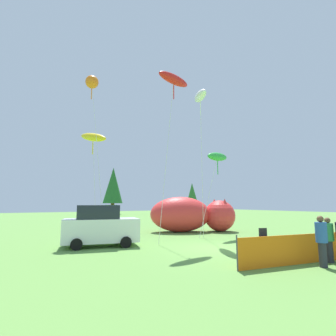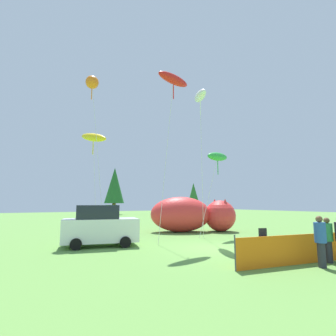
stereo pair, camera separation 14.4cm
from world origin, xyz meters
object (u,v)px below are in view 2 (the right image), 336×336
object	(u,v)px
parked_car	(100,226)
kite_yellow_hero	(93,138)
inflatable_cat	(191,216)
kite_red_lizard	(173,80)
folding_chair	(264,235)
spectator_in_yellow_shirt	(320,239)
kite_white_ghost	(200,96)
kite_green_fish	(218,157)
kite_orange_flower	(92,83)
spectator_in_red_shirt	(328,238)

from	to	relation	value
parked_car	kite_yellow_hero	bearing A→B (deg)	94.78
inflatable_cat	kite_red_lizard	size ratio (longest dim) A/B	0.67
parked_car	folding_chair	bearing A→B (deg)	-15.78
spectator_in_yellow_shirt	kite_white_ghost	size ratio (longest dim) A/B	0.18
inflatable_cat	kite_yellow_hero	distance (m)	9.74
kite_yellow_hero	kite_green_fish	distance (m)	9.32
kite_red_lizard	kite_orange_flower	distance (m)	6.33
folding_chair	kite_orange_flower	bearing A→B (deg)	-116.42
folding_chair	kite_orange_flower	xyz separation A→B (m)	(-7.47, 8.40, 10.37)
inflatable_cat	kite_red_lizard	xyz separation A→B (m)	(-4.22, -4.07, 8.72)
parked_car	kite_white_ghost	distance (m)	10.62
spectator_in_yellow_shirt	kite_orange_flower	xyz separation A→B (m)	(-5.18, 12.74, 9.91)
kite_yellow_hero	folding_chair	bearing A→B (deg)	-53.59
parked_car	kite_orange_flower	bearing A→B (deg)	99.67
spectator_in_yellow_shirt	kite_red_lizard	xyz separation A→B (m)	(-1.36, 7.78, 9.01)
kite_red_lizard	kite_orange_flower	size ratio (longest dim) A/B	0.91
spectator_in_yellow_shirt	spectator_in_red_shirt	bearing A→B (deg)	15.62
folding_chair	kite_yellow_hero	bearing A→B (deg)	-121.65
kite_red_lizard	kite_orange_flower	bearing A→B (deg)	127.58
inflatable_cat	spectator_in_yellow_shirt	world-z (taller)	inflatable_cat
parked_car	kite_green_fish	xyz separation A→B (m)	(8.45, -0.01, 4.55)
spectator_in_yellow_shirt	spectator_in_red_shirt	xyz separation A→B (m)	(1.01, 0.28, -0.06)
spectator_in_red_shirt	kite_orange_flower	size ratio (longest dim) A/B	0.15
parked_car	inflatable_cat	bearing A→B (deg)	34.25
kite_green_fish	spectator_in_yellow_shirt	bearing A→B (deg)	-108.95
parked_car	inflatable_cat	distance (m)	8.90
inflatable_cat	kite_white_ghost	size ratio (longest dim) A/B	0.69
folding_chair	spectator_in_red_shirt	xyz separation A→B (m)	(-1.28, -4.06, 0.40)
inflatable_cat	folding_chair	bearing A→B (deg)	-69.78
parked_car	spectator_in_red_shirt	bearing A→B (deg)	-38.87
folding_chair	parked_car	bearing A→B (deg)	-97.46
spectator_in_red_shirt	kite_white_ghost	distance (m)	11.52
folding_chair	spectator_in_yellow_shirt	xyz separation A→B (m)	(-2.28, -4.34, 0.46)
folding_chair	kite_red_lizard	xyz separation A→B (m)	(-3.64, 3.43, 9.46)
kite_red_lizard	spectator_in_yellow_shirt	bearing A→B (deg)	-80.08
folding_chair	kite_orange_flower	distance (m)	15.29
kite_orange_flower	kite_green_fish	bearing A→B (deg)	-26.33
kite_yellow_hero	kite_orange_flower	bearing A→B (deg)	-116.21
inflatable_cat	kite_green_fish	size ratio (longest dim) A/B	1.16
kite_green_fish	spectator_in_red_shirt	bearing A→B (deg)	-103.24
spectator_in_yellow_shirt	kite_yellow_hero	distance (m)	15.79
inflatable_cat	kite_yellow_hero	xyz separation A→B (m)	(-7.53, 1.94, 5.85)
kite_green_fish	kite_orange_flower	world-z (taller)	kite_orange_flower
spectator_in_yellow_shirt	spectator_in_red_shirt	world-z (taller)	spectator_in_yellow_shirt
parked_car	kite_white_ghost	bearing A→B (deg)	7.29
folding_chair	kite_yellow_hero	distance (m)	13.45
kite_green_fish	inflatable_cat	bearing A→B (deg)	92.33
folding_chair	kite_green_fish	bearing A→B (deg)	-167.22
spectator_in_red_shirt	inflatable_cat	bearing A→B (deg)	80.89
kite_white_ghost	spectator_in_red_shirt	bearing A→B (deg)	-89.48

